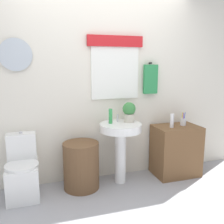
{
  "coord_description": "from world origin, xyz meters",
  "views": [
    {
      "loc": [
        -0.82,
        -2.08,
        1.55
      ],
      "look_at": [
        0.08,
        0.8,
        0.98
      ],
      "focal_mm": 39.64,
      "sensor_mm": 36.0,
      "label": 1
    }
  ],
  "objects_px": {
    "lotion_bottle": "(172,121)",
    "wooden_cabinet": "(176,150)",
    "potted_plant": "(129,111)",
    "laundry_hamper": "(81,165)",
    "pedestal_sink": "(120,138)",
    "toothbrush_cup": "(183,122)",
    "toilet": "(23,172)",
    "soap_bottle": "(111,116)"
  },
  "relations": [
    {
      "from": "toilet",
      "to": "wooden_cabinet",
      "type": "distance_m",
      "value": 2.07
    },
    {
      "from": "lotion_bottle",
      "to": "wooden_cabinet",
      "type": "bearing_deg",
      "value": 20.19
    },
    {
      "from": "pedestal_sink",
      "to": "potted_plant",
      "type": "xyz_separation_m",
      "value": [
        0.14,
        0.06,
        0.33
      ]
    },
    {
      "from": "wooden_cabinet",
      "to": "potted_plant",
      "type": "xyz_separation_m",
      "value": [
        -0.7,
        0.06,
        0.59
      ]
    },
    {
      "from": "laundry_hamper",
      "to": "pedestal_sink",
      "type": "distance_m",
      "value": 0.61
    },
    {
      "from": "wooden_cabinet",
      "to": "toothbrush_cup",
      "type": "relative_size",
      "value": 3.84
    },
    {
      "from": "laundry_hamper",
      "to": "toothbrush_cup",
      "type": "xyz_separation_m",
      "value": [
        1.47,
        0.02,
        0.47
      ]
    },
    {
      "from": "laundry_hamper",
      "to": "soap_bottle",
      "type": "relative_size",
      "value": 3.14
    },
    {
      "from": "laundry_hamper",
      "to": "lotion_bottle",
      "type": "xyz_separation_m",
      "value": [
        1.25,
        -0.04,
        0.51
      ]
    },
    {
      "from": "toilet",
      "to": "pedestal_sink",
      "type": "bearing_deg",
      "value": -1.58
    },
    {
      "from": "soap_bottle",
      "to": "toothbrush_cup",
      "type": "xyz_separation_m",
      "value": [
        1.07,
        -0.03,
        -0.14
      ]
    },
    {
      "from": "laundry_hamper",
      "to": "pedestal_sink",
      "type": "height_order",
      "value": "pedestal_sink"
    },
    {
      "from": "potted_plant",
      "to": "laundry_hamper",
      "type": "bearing_deg",
      "value": -174.84
    },
    {
      "from": "toilet",
      "to": "pedestal_sink",
      "type": "height_order",
      "value": "pedestal_sink"
    },
    {
      "from": "wooden_cabinet",
      "to": "lotion_bottle",
      "type": "xyz_separation_m",
      "value": [
        -0.11,
        -0.04,
        0.45
      ]
    },
    {
      "from": "pedestal_sink",
      "to": "soap_bottle",
      "type": "height_order",
      "value": "soap_bottle"
    },
    {
      "from": "wooden_cabinet",
      "to": "toothbrush_cup",
      "type": "bearing_deg",
      "value": 10.47
    },
    {
      "from": "laundry_hamper",
      "to": "soap_bottle",
      "type": "xyz_separation_m",
      "value": [
        0.41,
        0.05,
        0.6
      ]
    },
    {
      "from": "pedestal_sink",
      "to": "toothbrush_cup",
      "type": "xyz_separation_m",
      "value": [
        0.95,
        0.02,
        0.15
      ]
    },
    {
      "from": "laundry_hamper",
      "to": "potted_plant",
      "type": "height_order",
      "value": "potted_plant"
    },
    {
      "from": "lotion_bottle",
      "to": "toothbrush_cup",
      "type": "xyz_separation_m",
      "value": [
        0.22,
        0.06,
        -0.04
      ]
    },
    {
      "from": "toilet",
      "to": "lotion_bottle",
      "type": "distance_m",
      "value": 2.03
    },
    {
      "from": "pedestal_sink",
      "to": "soap_bottle",
      "type": "bearing_deg",
      "value": 157.38
    },
    {
      "from": "wooden_cabinet",
      "to": "lotion_bottle",
      "type": "relative_size",
      "value": 3.69
    },
    {
      "from": "pedestal_sink",
      "to": "potted_plant",
      "type": "bearing_deg",
      "value": 23.2
    },
    {
      "from": "soap_bottle",
      "to": "lotion_bottle",
      "type": "height_order",
      "value": "soap_bottle"
    },
    {
      "from": "toilet",
      "to": "toothbrush_cup",
      "type": "relative_size",
      "value": 4.08
    },
    {
      "from": "potted_plant",
      "to": "lotion_bottle",
      "type": "bearing_deg",
      "value": -9.64
    },
    {
      "from": "soap_bottle",
      "to": "toothbrush_cup",
      "type": "bearing_deg",
      "value": -1.61
    },
    {
      "from": "wooden_cabinet",
      "to": "toothbrush_cup",
      "type": "distance_m",
      "value": 0.42
    },
    {
      "from": "potted_plant",
      "to": "toothbrush_cup",
      "type": "distance_m",
      "value": 0.83
    },
    {
      "from": "pedestal_sink",
      "to": "toothbrush_cup",
      "type": "height_order",
      "value": "toothbrush_cup"
    },
    {
      "from": "laundry_hamper",
      "to": "soap_bottle",
      "type": "distance_m",
      "value": 0.73
    },
    {
      "from": "laundry_hamper",
      "to": "toothbrush_cup",
      "type": "height_order",
      "value": "toothbrush_cup"
    },
    {
      "from": "potted_plant",
      "to": "lotion_bottle",
      "type": "xyz_separation_m",
      "value": [
        0.59,
        -0.1,
        -0.14
      ]
    },
    {
      "from": "lotion_bottle",
      "to": "toothbrush_cup",
      "type": "height_order",
      "value": "lotion_bottle"
    },
    {
      "from": "laundry_hamper",
      "to": "wooden_cabinet",
      "type": "bearing_deg",
      "value": 0.0
    },
    {
      "from": "laundry_hamper",
      "to": "toothbrush_cup",
      "type": "bearing_deg",
      "value": 0.78
    },
    {
      "from": "laundry_hamper",
      "to": "potted_plant",
      "type": "distance_m",
      "value": 0.93
    },
    {
      "from": "wooden_cabinet",
      "to": "potted_plant",
      "type": "height_order",
      "value": "potted_plant"
    },
    {
      "from": "toilet",
      "to": "potted_plant",
      "type": "relative_size",
      "value": 2.86
    },
    {
      "from": "soap_bottle",
      "to": "potted_plant",
      "type": "height_order",
      "value": "potted_plant"
    }
  ]
}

